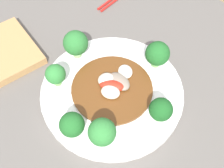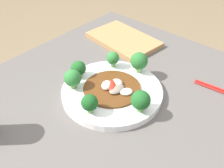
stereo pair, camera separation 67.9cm
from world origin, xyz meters
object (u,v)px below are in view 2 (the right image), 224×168
(broccoli_south, at_px, (139,61))
(broccoli_southeast, at_px, (113,58))
(broccoli_west, at_px, (141,100))
(cutting_board, at_px, (123,40))
(plate, at_px, (112,92))
(stirfry_center, at_px, (113,88))
(broccoli_northeast, at_px, (73,78))
(broccoli_north, at_px, (88,102))
(broccoli_east, at_px, (78,69))

(broccoli_south, xyz_separation_m, broccoli_southeast, (0.08, 0.04, -0.01))
(broccoli_west, bearing_deg, cutting_board, -44.73)
(plate, height_order, stirfry_center, stirfry_center)
(broccoli_south, bearing_deg, plate, 87.14)
(broccoli_southeast, height_order, cutting_board, broccoli_southeast)
(broccoli_northeast, xyz_separation_m, stirfry_center, (-0.10, -0.08, -0.03))
(broccoli_north, bearing_deg, broccoli_west, -137.34)
(broccoli_south, relative_size, stirfry_center, 0.40)
(stirfry_center, bearing_deg, plate, 14.73)
(plate, height_order, broccoli_east, broccoli_east)
(broccoli_south, distance_m, broccoli_west, 0.19)
(plate, height_order, broccoli_south, broccoli_south)
(broccoli_south, distance_m, broccoli_east, 0.20)
(broccoli_south, xyz_separation_m, broccoli_east, (0.13, 0.15, -0.01))
(broccoli_north, distance_m, stirfry_center, 0.12)
(plate, bearing_deg, broccoli_west, 170.95)
(broccoli_west, xyz_separation_m, broccoli_southeast, (0.20, -0.11, -0.00))
(plate, height_order, broccoli_north, broccoli_north)
(broccoli_northeast, distance_m, broccoli_east, 0.06)
(broccoli_south, height_order, cutting_board, broccoli_south)
(broccoli_west, bearing_deg, stirfry_center, -9.82)
(broccoli_west, xyz_separation_m, stirfry_center, (0.12, -0.02, -0.03))
(plate, relative_size, broccoli_west, 4.70)
(plate, xyz_separation_m, broccoli_south, (-0.01, -0.13, 0.05))
(broccoli_west, bearing_deg, broccoli_northeast, 14.25)
(plate, height_order, broccoli_northeast, broccoli_northeast)
(broccoli_south, bearing_deg, broccoli_north, 92.19)
(stirfry_center, distance_m, cutting_board, 0.34)
(stirfry_center, bearing_deg, cutting_board, -56.43)
(cutting_board, bearing_deg, broccoli_southeast, 119.10)
(broccoli_west, relative_size, broccoli_southeast, 1.17)
(broccoli_south, xyz_separation_m, cutting_board, (0.19, -0.15, -0.05))
(plate, relative_size, broccoli_north, 5.27)
(plate, relative_size, stirfry_center, 1.76)
(broccoli_north, height_order, broccoli_east, broccoli_north)
(broccoli_northeast, bearing_deg, cutting_board, -76.17)
(broccoli_east, xyz_separation_m, cutting_board, (0.06, -0.31, -0.04))
(broccoli_northeast, bearing_deg, broccoli_west, -165.75)
(plate, bearing_deg, broccoli_east, 10.05)
(broccoli_north, bearing_deg, broccoli_east, -33.98)
(broccoli_northeast, xyz_separation_m, broccoli_west, (-0.22, -0.06, 0.00))
(broccoli_southeast, distance_m, stirfry_center, 0.13)
(broccoli_northeast, distance_m, broccoli_west, 0.23)
(plate, xyz_separation_m, broccoli_west, (-0.12, 0.02, 0.05))
(broccoli_north, bearing_deg, broccoli_southeast, -66.03)
(broccoli_northeast, bearing_deg, broccoli_southeast, -95.84)
(cutting_board, bearing_deg, stirfry_center, 123.57)
(broccoli_northeast, xyz_separation_m, broccoli_north, (-0.11, 0.04, -0.00))
(broccoli_southeast, xyz_separation_m, stirfry_center, (-0.08, 0.09, -0.03))
(plate, bearing_deg, broccoli_northeast, 38.08)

